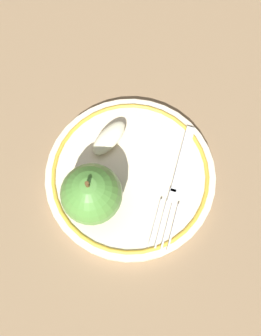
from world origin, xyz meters
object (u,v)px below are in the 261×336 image
Objects in this scene: apple_slice_front at (109,138)px; fork at (176,179)px; plate at (130,175)px; apple_red_whole at (92,194)px.

fork is (-0.07, 0.09, -0.01)m from apple_slice_front.
apple_slice_front is 0.39× the size of fork.
plate is 2.75× the size of apple_red_whole.
plate is at bearing -83.18° from fork.
apple_slice_front is at bearing -77.38° from plate.
apple_slice_front is at bearing -106.24° from fork.
plate is at bearing -109.26° from apple_slice_front.
apple_red_whole reaches higher than apple_slice_front.
apple_red_whole is (0.06, 0.02, 0.05)m from plate.
fork is at bearing 151.30° from plate.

